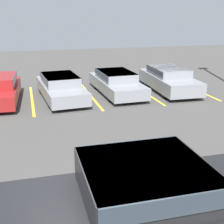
{
  "coord_description": "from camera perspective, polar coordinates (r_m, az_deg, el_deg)",
  "views": [
    {
      "loc": [
        -1.09,
        -4.53,
        4.05
      ],
      "look_at": [
        1.43,
        4.5,
        1.0
      ],
      "focal_mm": 50.0,
      "sensor_mm": 36.0,
      "label": 1
    }
  ],
  "objects": [
    {
      "name": "parked_sedan_b",
      "position": [
        15.17,
        -9.37,
        4.69
      ],
      "size": [
        2.08,
        4.75,
        1.14
      ],
      "rotation": [
        0.0,
        0.0,
        -1.49
      ],
      "color": "gray",
      "rests_on": "ground_plane"
    },
    {
      "name": "stall_stripe_e",
      "position": [
        17.71,
        14.52,
        4.23
      ],
      "size": [
        0.12,
        5.33,
        0.01
      ],
      "primitive_type": "cube",
      "color": "yellow",
      "rests_on": "ground_plane"
    },
    {
      "name": "stall_stripe_b",
      "position": [
        15.4,
        -14.41,
        2.22
      ],
      "size": [
        0.12,
        5.33,
        0.01
      ],
      "primitive_type": "cube",
      "color": "yellow",
      "rests_on": "ground_plane"
    },
    {
      "name": "stall_stripe_c",
      "position": [
        15.7,
        -3.95,
        3.04
      ],
      "size": [
        0.12,
        5.33,
        0.01
      ],
      "primitive_type": "cube",
      "color": "yellow",
      "rests_on": "ground_plane"
    },
    {
      "name": "parked_sedan_c",
      "position": [
        15.93,
        0.81,
        5.55
      ],
      "size": [
        1.89,
        4.73,
        1.13
      ],
      "rotation": [
        0.0,
        0.0,
        -1.54
      ],
      "color": "gray",
      "rests_on": "ground_plane"
    },
    {
      "name": "pickup_truck",
      "position": [
        5.65,
        8.81,
        -16.63
      ],
      "size": [
        5.7,
        2.18,
        1.69
      ],
      "rotation": [
        0.0,
        0.0,
        -0.01
      ],
      "color": "black",
      "rests_on": "ground_plane"
    },
    {
      "name": "parked_sedan_d",
      "position": [
        16.76,
        10.36,
        6.04
      ],
      "size": [
        1.99,
        4.72,
        1.22
      ],
      "rotation": [
        0.0,
        0.0,
        -1.61
      ],
      "color": "gray",
      "rests_on": "ground_plane"
    },
    {
      "name": "stall_stripe_d",
      "position": [
        16.49,
        5.84,
        3.72
      ],
      "size": [
        0.12,
        5.33,
        0.01
      ],
      "primitive_type": "cube",
      "color": "yellow",
      "rests_on": "ground_plane"
    }
  ]
}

